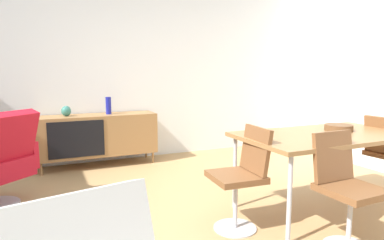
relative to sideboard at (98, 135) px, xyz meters
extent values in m
plane|color=tan|center=(0.20, -2.30, -0.44)|extent=(8.32, 8.32, 0.00)
cube|color=silver|center=(0.20, 0.30, 0.96)|extent=(6.80, 0.12, 2.80)
cube|color=olive|center=(0.00, 0.00, 0.00)|extent=(1.60, 0.44, 0.56)
cube|color=black|center=(-0.30, -0.22, 0.00)|extent=(0.70, 0.01, 0.48)
cylinder|color=olive|center=(-0.74, -0.17, -0.36)|extent=(0.03, 0.03, 0.16)
cylinder|color=olive|center=(0.74, -0.17, -0.36)|extent=(0.03, 0.03, 0.16)
cylinder|color=olive|center=(-0.74, 0.17, -0.36)|extent=(0.03, 0.03, 0.16)
cylinder|color=olive|center=(0.74, 0.17, -0.36)|extent=(0.03, 0.03, 0.16)
cylinder|color=navy|center=(0.16, 0.00, 0.40)|extent=(0.07, 0.07, 0.24)
ellipsoid|color=#337266|center=(-0.39, 0.00, 0.35)|extent=(0.12, 0.12, 0.14)
cube|color=olive|center=(1.69, -2.45, 0.28)|extent=(1.60, 0.90, 0.04)
cylinder|color=#B7B7BC|center=(0.97, -2.84, -0.09)|extent=(0.04, 0.04, 0.70)
cylinder|color=#B7B7BC|center=(0.97, -2.06, -0.09)|extent=(0.04, 0.04, 0.70)
cylinder|color=#B7B7BC|center=(2.41, -2.06, -0.09)|extent=(0.04, 0.04, 0.70)
cylinder|color=brown|center=(1.92, -2.39, 0.33)|extent=(0.26, 0.26, 0.06)
cube|color=brown|center=(1.34, -3.07, 0.01)|extent=(0.41, 0.41, 0.05)
cube|color=brown|center=(1.33, -2.89, 0.23)|extent=(0.38, 0.10, 0.38)
cylinder|color=#B7B7BC|center=(1.34, -3.07, -0.23)|extent=(0.04, 0.04, 0.42)
cube|color=brown|center=(2.46, -2.46, 0.23)|extent=(0.12, 0.39, 0.38)
cube|color=brown|center=(0.74, -2.45, 0.01)|extent=(0.42, 0.42, 0.05)
cube|color=brown|center=(0.92, -2.46, 0.23)|extent=(0.11, 0.38, 0.38)
cylinder|color=#B7B7BC|center=(0.74, -2.45, -0.23)|extent=(0.04, 0.04, 0.42)
cylinder|color=#B7B7BC|center=(0.74, -2.45, -0.43)|extent=(0.36, 0.36, 0.01)
cube|color=red|center=(-1.02, -1.25, 0.25)|extent=(0.63, 0.60, 0.51)
cube|color=red|center=(-0.93, -0.85, 0.02)|extent=(0.38, 0.42, 0.28)
camera|label=1|loc=(-0.69, -4.75, 0.87)|focal=31.65mm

